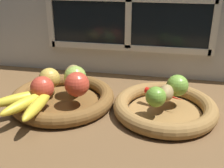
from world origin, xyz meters
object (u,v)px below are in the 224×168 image
chili_pepper (164,95)px  banana_bunch_front (29,101)px  pear_brown (74,76)px  apple_green_back (75,77)px  lime_near (156,97)px  fruit_bowl_right (165,107)px  apple_red_front (42,88)px  potato_back (173,87)px  potato_large (166,93)px  fruit_bowl_left (63,98)px  apple_red_right (77,84)px  lime_far (177,85)px  apple_golden_left (49,79)px

chili_pepper → banana_bunch_front: bearing=-136.9°
pear_brown → chili_pepper: (30.13, -3.58, -2.76)cm
apple_green_back → lime_near: apple_green_back is taller
fruit_bowl_right → apple_red_front: 38.04cm
lime_near → banana_bunch_front: bearing=-168.2°
potato_back → potato_large: bearing=-114.4°
banana_bunch_front → fruit_bowl_left: bearing=65.3°
banana_bunch_front → apple_red_front: bearing=73.6°
apple_green_back → banana_bunch_front: (-8.69, -15.97, -2.06)cm
banana_bunch_front → potato_back: (40.90, 16.68, 0.78)cm
banana_bunch_front → potato_back: bearing=22.2°
fruit_bowl_left → potato_back: bearing=7.8°
chili_pepper → apple_red_front: bearing=-144.2°
fruit_bowl_right → apple_red_front: bearing=-170.5°
pear_brown → potato_large: size_ratio=1.11×
potato_large → apple_green_back: bearing=172.1°
banana_bunch_front → chili_pepper: 40.33cm
fruit_bowl_right → chili_pepper: 3.75cm
apple_red_front → apple_green_back: bearing=55.8°
fruit_bowl_left → potato_large: size_ratio=5.05×
apple_green_back → potato_back: bearing=1.3°
fruit_bowl_left → chili_pepper: size_ratio=2.67×
fruit_bowl_right → apple_red_right: apple_red_right is taller
fruit_bowl_left → banana_bunch_front: size_ratio=1.77×
banana_bunch_front → chili_pepper: bearing=19.0°
potato_back → lime_far: 1.59cm
apple_green_back → potato_back: (32.20, 0.71, -1.28)cm
apple_green_back → lime_near: (27.11, -8.48, -0.70)cm
fruit_bowl_right → apple_green_back: 30.90cm
banana_bunch_front → lime_near: 36.61cm
apple_golden_left → banana_bunch_front: (-0.59, -13.25, -1.84)cm
pear_brown → potato_large: 31.09cm
apple_red_right → banana_bunch_front: bearing=-139.6°
apple_red_front → lime_far: 41.73cm
potato_back → chili_pepper: (-2.77, -3.55, -1.44)cm
apple_red_right → fruit_bowl_left: bearing=160.2°
fruit_bowl_right → banana_bunch_front: 40.64cm
fruit_bowl_left → apple_green_back: apple_green_back is taller
fruit_bowl_right → pear_brown: pear_brown is taller
apple_green_back → potato_large: size_ratio=1.10×
fruit_bowl_left → potato_large: potato_large is taller
fruit_bowl_right → fruit_bowl_left: bearing=-180.0°
lime_near → lime_far: 10.63cm
fruit_bowl_right → potato_back: 7.27cm
banana_bunch_front → potato_back: 44.17cm
banana_bunch_front → potato_large: bearing=17.0°
lime_far → apple_red_front: bearing=-165.4°
fruit_bowl_left → apple_golden_left: apple_golden_left is taller
apple_green_back → lime_far: apple_green_back is taller
fruit_bowl_left → lime_far: lime_far is taller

